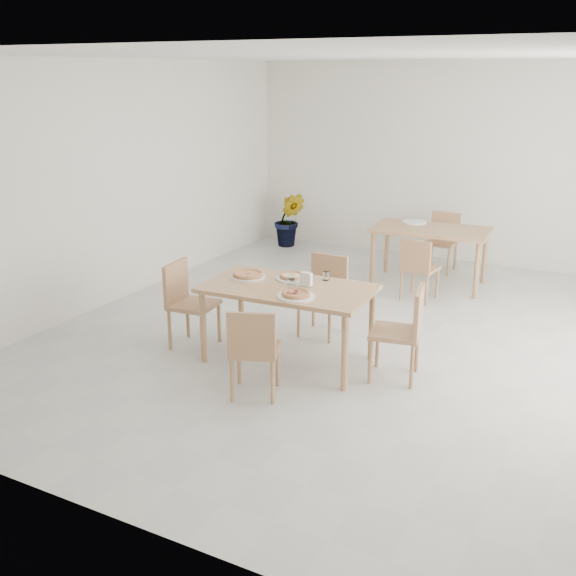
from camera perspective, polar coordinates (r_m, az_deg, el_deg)
The scene contains 21 objects.
main_table at distance 6.31m, azimuth 0.00°, elevation -0.54°, with size 1.61×0.97×0.75m.
chair_south at distance 5.65m, azimuth -2.94°, elevation -5.00°, with size 0.52×0.52×0.81m.
chair_north at distance 7.07m, azimuth 3.14°, elevation -0.09°, with size 0.41×0.41×0.83m.
chair_west at distance 6.82m, azimuth -8.61°, elevation -0.83°, with size 0.47×0.47×0.86m.
chair_east at distance 6.07m, azimuth 9.86°, elevation -3.26°, with size 0.50×0.50×0.87m.
plate_margherita at distance 6.56m, azimuth -3.42°, elevation 0.98°, with size 0.34×0.34×0.02m, color white.
plate_mushroom at distance 6.49m, azimuth 0.38°, elevation 0.83°, with size 0.33×0.33×0.02m, color white.
plate_pepperoni at distance 5.98m, azimuth 0.67°, elevation -0.71°, with size 0.34×0.34×0.02m, color white.
pizza_margherita at distance 6.55m, azimuth -3.42°, elevation 1.16°, with size 0.31×0.31×0.03m.
pizza_mushroom at distance 6.49m, azimuth 0.38°, elevation 1.02°, with size 0.32×0.32×0.03m.
pizza_pepperoni at distance 5.97m, azimuth 0.67°, elevation -0.49°, with size 0.33×0.33×0.03m.
tumbler_a at distance 6.19m, azimuth 0.30°, elevation 0.34°, with size 0.07×0.07×0.10m, color white.
tumbler_b at distance 6.47m, azimuth 3.25°, elevation 1.03°, with size 0.06×0.06×0.09m, color white.
napkin_holder at distance 6.26m, azimuth 1.55°, elevation 0.70°, with size 0.12×0.07×0.14m.
fork_a at distance 6.31m, azimuth -4.39°, elevation 0.19°, with size 0.02×0.19×0.01m, color silver.
fork_b at distance 6.33m, azimuth -5.18°, elevation 0.22°, with size 0.01×0.17×0.01m, color silver.
second_table at distance 8.82m, azimuth 11.97°, elevation 4.42°, with size 1.51×0.93×0.75m.
chair_back_s at distance 8.20m, azimuth 10.96°, elevation 1.91°, with size 0.42×0.42×0.78m.
chair_back_n at distance 9.57m, azimuth 12.96°, elevation 4.19°, with size 0.40×0.40×0.80m.
plate_empty at distance 9.08m, azimuth 10.65°, elevation 5.51°, with size 0.32×0.32×0.02m, color white.
potted_plant at distance 10.64m, azimuth 0.11°, elevation 5.82°, with size 0.47×0.38×0.86m, color #216C20.
Camera 1 is at (2.48, -6.14, 2.68)m, focal length 42.00 mm.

